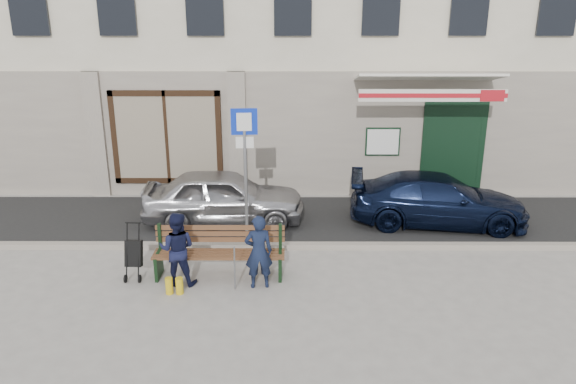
{
  "coord_description": "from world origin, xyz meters",
  "views": [
    {
      "loc": [
        -0.07,
        -9.07,
        4.82
      ],
      "look_at": [
        -0.1,
        1.6,
        1.2
      ],
      "focal_mm": 35.0,
      "sensor_mm": 36.0,
      "label": 1
    }
  ],
  "objects_px": {
    "man": "(259,252)",
    "car_navy": "(438,200)",
    "parking_sign": "(245,154)",
    "woman": "(177,249)",
    "stroller": "(134,255)",
    "bench": "(217,253)",
    "car_silver": "(224,197)"
  },
  "relations": [
    {
      "from": "car_silver",
      "to": "stroller",
      "type": "relative_size",
      "value": 3.5
    },
    {
      "from": "woman",
      "to": "stroller",
      "type": "height_order",
      "value": "woman"
    },
    {
      "from": "bench",
      "to": "man",
      "type": "height_order",
      "value": "man"
    },
    {
      "from": "bench",
      "to": "woman",
      "type": "distance_m",
      "value": 0.75
    },
    {
      "from": "parking_sign",
      "to": "bench",
      "type": "bearing_deg",
      "value": -109.64
    },
    {
      "from": "parking_sign",
      "to": "man",
      "type": "height_order",
      "value": "parking_sign"
    },
    {
      "from": "car_silver",
      "to": "man",
      "type": "relative_size",
      "value": 2.69
    },
    {
      "from": "car_navy",
      "to": "stroller",
      "type": "distance_m",
      "value": 6.77
    },
    {
      "from": "bench",
      "to": "man",
      "type": "relative_size",
      "value": 1.77
    },
    {
      "from": "car_navy",
      "to": "bench",
      "type": "height_order",
      "value": "car_navy"
    },
    {
      "from": "car_silver",
      "to": "car_navy",
      "type": "xyz_separation_m",
      "value": [
        4.87,
        -0.07,
        -0.05
      ]
    },
    {
      "from": "car_navy",
      "to": "parking_sign",
      "type": "bearing_deg",
      "value": 110.36
    },
    {
      "from": "man",
      "to": "car_silver",
      "type": "bearing_deg",
      "value": -81.12
    },
    {
      "from": "stroller",
      "to": "car_navy",
      "type": "bearing_deg",
      "value": 26.09
    },
    {
      "from": "car_silver",
      "to": "woman",
      "type": "distance_m",
      "value": 3.02
    },
    {
      "from": "woman",
      "to": "stroller",
      "type": "bearing_deg",
      "value": -10.46
    },
    {
      "from": "bench",
      "to": "car_silver",
      "type": "bearing_deg",
      "value": 93.56
    },
    {
      "from": "bench",
      "to": "man",
      "type": "xyz_separation_m",
      "value": [
        0.8,
        -0.4,
        0.22
      ]
    },
    {
      "from": "parking_sign",
      "to": "woman",
      "type": "xyz_separation_m",
      "value": [
        -1.09,
        -1.86,
        -1.25
      ]
    },
    {
      "from": "car_silver",
      "to": "man",
      "type": "xyz_separation_m",
      "value": [
        0.96,
        -3.1,
        0.06
      ]
    },
    {
      "from": "parking_sign",
      "to": "car_silver",
      "type": "bearing_deg",
      "value": 114.19
    },
    {
      "from": "car_silver",
      "to": "parking_sign",
      "type": "xyz_separation_m",
      "value": [
        0.61,
        -1.12,
        1.31
      ]
    },
    {
      "from": "parking_sign",
      "to": "stroller",
      "type": "bearing_deg",
      "value": -144.02
    },
    {
      "from": "parking_sign",
      "to": "stroller",
      "type": "xyz_separation_m",
      "value": [
        -1.94,
        -1.63,
        -1.46
      ]
    },
    {
      "from": "car_navy",
      "to": "man",
      "type": "height_order",
      "value": "man"
    },
    {
      "from": "car_navy",
      "to": "woman",
      "type": "bearing_deg",
      "value": 124.98
    },
    {
      "from": "man",
      "to": "car_navy",
      "type": "bearing_deg",
      "value": -150.58
    },
    {
      "from": "bench",
      "to": "woman",
      "type": "height_order",
      "value": "woman"
    },
    {
      "from": "parking_sign",
      "to": "bench",
      "type": "relative_size",
      "value": 1.19
    },
    {
      "from": "stroller",
      "to": "man",
      "type": "bearing_deg",
      "value": -5.8
    },
    {
      "from": "car_silver",
      "to": "parking_sign",
      "type": "height_order",
      "value": "parking_sign"
    },
    {
      "from": "man",
      "to": "stroller",
      "type": "height_order",
      "value": "man"
    }
  ]
}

